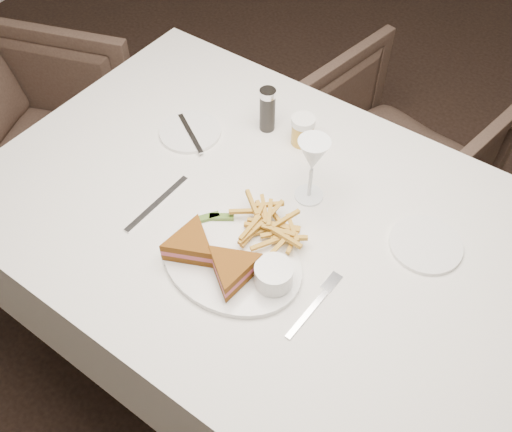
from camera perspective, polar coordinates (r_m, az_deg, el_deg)
The scene contains 5 objects.
ground at distance 2.07m, azimuth 5.79°, elevation -8.08°, with size 5.00×5.00×0.00m, color black.
table at distance 1.61m, azimuth 1.01°, elevation -8.47°, with size 1.36×0.91×0.75m, color silver.
chair_far at distance 2.14m, azimuth 13.63°, elevation 6.66°, with size 0.61×0.57×0.63m, color #46342B.
chair_left at distance 2.24m, azimuth -22.85°, elevation 7.13°, with size 0.68×0.63×0.70m, color #46342B.
table_setting at distance 1.25m, azimuth 0.17°, elevation -0.56°, with size 0.81×0.62×0.18m.
Camera 1 is at (0.43, -1.00, 1.76)m, focal length 40.00 mm.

